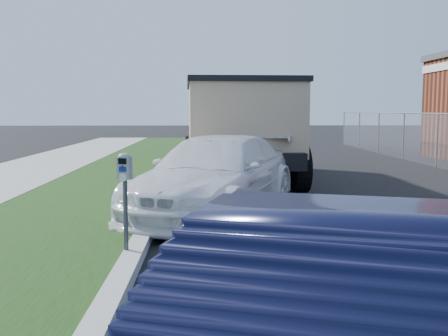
{
  "coord_description": "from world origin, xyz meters",
  "views": [
    {
      "loc": [
        -1.66,
        -7.2,
        1.9
      ],
      "look_at": [
        -1.4,
        1.0,
        1.0
      ],
      "focal_mm": 42.0,
      "sensor_mm": 36.0,
      "label": 1
    }
  ],
  "objects": [
    {
      "name": "ground",
      "position": [
        0.0,
        0.0,
        0.0
      ],
      "size": [
        120.0,
        120.0,
        0.0
      ],
      "primitive_type": "plane",
      "color": "black",
      "rests_on": "ground"
    },
    {
      "name": "parking_meter",
      "position": [
        -2.69,
        -0.69,
        1.03
      ],
      "size": [
        0.2,
        0.16,
        1.26
      ],
      "rotation": [
        0.0,
        0.0,
        -0.32
      ],
      "color": "#3F4247",
      "rests_on": "ground"
    },
    {
      "name": "white_wagon",
      "position": [
        -1.49,
        2.38,
        0.72
      ],
      "size": [
        3.72,
        5.32,
        1.43
      ],
      "primitive_type": "imported",
      "rotation": [
        0.0,
        0.0,
        -0.39
      ],
      "color": "white",
      "rests_on": "ground"
    },
    {
      "name": "dump_truck",
      "position": [
        -0.86,
        7.71,
        1.56
      ],
      "size": [
        3.09,
        7.21,
        2.78
      ],
      "rotation": [
        0.0,
        0.0,
        0.04
      ],
      "color": "black",
      "rests_on": "ground"
    }
  ]
}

